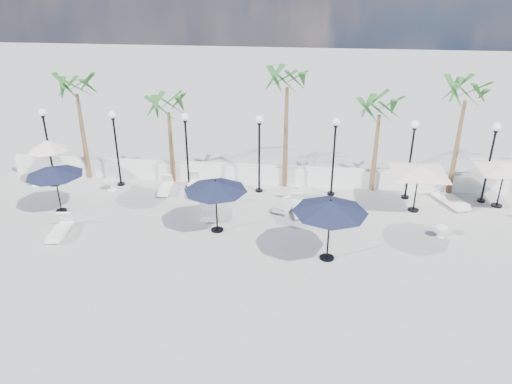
# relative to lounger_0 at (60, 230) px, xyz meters

# --- Properties ---
(ground) EXTENTS (100.00, 100.00, 0.00)m
(ground) POSITION_rel_lounger_0_xyz_m (7.74, -1.39, -0.23)
(ground) COLOR #9B9B96
(ground) RESTS_ON ground
(balustrade) EXTENTS (26.00, 0.30, 1.01)m
(balustrade) POSITION_rel_lounger_0_xyz_m (7.74, 6.11, 0.24)
(balustrade) COLOR white
(balustrade) RESTS_ON ground
(lamppost_0) EXTENTS (0.36, 0.36, 3.84)m
(lamppost_0) POSITION_rel_lounger_0_xyz_m (-2.76, 5.11, 2.26)
(lamppost_0) COLOR black
(lamppost_0) RESTS_ON ground
(lamppost_1) EXTENTS (0.36, 0.36, 3.84)m
(lamppost_1) POSITION_rel_lounger_0_xyz_m (0.74, 5.11, 2.26)
(lamppost_1) COLOR black
(lamppost_1) RESTS_ON ground
(lamppost_2) EXTENTS (0.36, 0.36, 3.84)m
(lamppost_2) POSITION_rel_lounger_0_xyz_m (4.24, 5.11, 2.26)
(lamppost_2) COLOR black
(lamppost_2) RESTS_ON ground
(lamppost_3) EXTENTS (0.36, 0.36, 3.84)m
(lamppost_3) POSITION_rel_lounger_0_xyz_m (7.74, 5.11, 2.26)
(lamppost_3) COLOR black
(lamppost_3) RESTS_ON ground
(lamppost_4) EXTENTS (0.36, 0.36, 3.84)m
(lamppost_4) POSITION_rel_lounger_0_xyz_m (11.24, 5.11, 2.26)
(lamppost_4) COLOR black
(lamppost_4) RESTS_ON ground
(lamppost_5) EXTENTS (0.36, 0.36, 3.84)m
(lamppost_5) POSITION_rel_lounger_0_xyz_m (14.74, 5.11, 2.26)
(lamppost_5) COLOR black
(lamppost_5) RESTS_ON ground
(lamppost_6) EXTENTS (0.36, 0.36, 3.84)m
(lamppost_6) POSITION_rel_lounger_0_xyz_m (18.24, 5.11, 2.26)
(lamppost_6) COLOR black
(lamppost_6) RESTS_ON ground
(palm_0) EXTENTS (2.60, 2.60, 5.50)m
(palm_0) POSITION_rel_lounger_0_xyz_m (-1.26, 5.91, 4.31)
(palm_0) COLOR brown
(palm_0) RESTS_ON ground
(palm_1) EXTENTS (2.60, 2.60, 4.70)m
(palm_1) POSITION_rel_lounger_0_xyz_m (3.24, 5.91, 3.53)
(palm_1) COLOR brown
(palm_1) RESTS_ON ground
(palm_2) EXTENTS (2.60, 2.60, 6.10)m
(palm_2) POSITION_rel_lounger_0_xyz_m (8.94, 5.91, 4.89)
(palm_2) COLOR brown
(palm_2) RESTS_ON ground
(palm_3) EXTENTS (2.60, 2.60, 4.90)m
(palm_3) POSITION_rel_lounger_0_xyz_m (13.24, 5.91, 3.72)
(palm_3) COLOR brown
(palm_3) RESTS_ON ground
(palm_4) EXTENTS (2.60, 2.60, 5.70)m
(palm_4) POSITION_rel_lounger_0_xyz_m (16.94, 5.91, 4.50)
(palm_4) COLOR brown
(palm_4) RESTS_ON ground
(lounger_0) EXTENTS (0.74, 1.85, 0.68)m
(lounger_0) POSITION_rel_lounger_0_xyz_m (0.00, 0.00, 0.00)
(lounger_0) COLOR white
(lounger_0) RESTS_ON ground
(lounger_1) EXTENTS (1.09, 2.06, 0.74)m
(lounger_1) POSITION_rel_lounger_0_xyz_m (4.57, 4.79, 0.02)
(lounger_1) COLOR white
(lounger_1) RESTS_ON ground
(lounger_2) EXTENTS (0.64, 1.65, 0.61)m
(lounger_2) POSITION_rel_lounger_0_xyz_m (3.18, 4.59, -0.02)
(lounger_2) COLOR white
(lounger_2) RESTS_ON ground
(lounger_3) EXTENTS (1.05, 2.26, 0.81)m
(lounger_3) POSITION_rel_lounger_0_xyz_m (5.75, 2.58, 0.05)
(lounger_3) COLOR white
(lounger_3) RESTS_ON ground
(lounger_4) EXTENTS (0.84, 1.79, 0.65)m
(lounger_4) POSITION_rel_lounger_0_xyz_m (9.72, 3.09, -0.01)
(lounger_4) COLOR white
(lounger_4) RESTS_ON ground
(lounger_5) EXTENTS (1.32, 2.11, 0.76)m
(lounger_5) POSITION_rel_lounger_0_xyz_m (9.22, 3.58, 0.03)
(lounger_5) COLOR white
(lounger_5) RESTS_ON ground
(lounger_6) EXTENTS (1.45, 2.13, 0.77)m
(lounger_6) POSITION_rel_lounger_0_xyz_m (16.72, 4.66, 0.03)
(lounger_6) COLOR white
(lounger_6) RESTS_ON ground
(side_table_0) EXTENTS (0.53, 0.53, 0.52)m
(side_table_0) POSITION_rel_lounger_0_xyz_m (-3.44, 4.52, 0.08)
(side_table_0) COLOR white
(side_table_0) RESTS_ON ground
(side_table_1) EXTENTS (0.59, 0.59, 0.57)m
(side_table_1) POSITION_rel_lounger_0_xyz_m (0.53, 4.42, 0.12)
(side_table_1) COLOR white
(side_table_1) RESTS_ON ground
(side_table_2) EXTENTS (0.48, 0.48, 0.47)m
(side_table_2) POSITION_rel_lounger_0_xyz_m (15.61, 1.51, 0.06)
(side_table_2) COLOR white
(side_table_2) RESTS_ON ground
(parasol_navy_left) EXTENTS (2.50, 2.50, 2.21)m
(parasol_navy_left) POSITION_rel_lounger_0_xyz_m (-0.94, 2.04, 1.72)
(parasol_navy_left) COLOR black
(parasol_navy_left) RESTS_ON ground
(parasol_navy_mid) EXTENTS (2.60, 2.60, 2.34)m
(parasol_navy_mid) POSITION_rel_lounger_0_xyz_m (6.39, 1.05, 1.82)
(parasol_navy_mid) COLOR black
(parasol_navy_mid) RESTS_ON ground
(parasol_navy_right) EXTENTS (2.80, 2.80, 2.51)m
(parasol_navy_right) POSITION_rel_lounger_0_xyz_m (10.93, -0.62, 1.98)
(parasol_navy_right) COLOR black
(parasol_navy_right) RESTS_ON ground
(parasol_cream_sq_a) EXTENTS (4.81, 4.81, 2.36)m
(parasol_cream_sq_a) POSITION_rel_lounger_0_xyz_m (18.82, 4.70, 1.96)
(parasol_cream_sq_a) COLOR black
(parasol_cream_sq_a) RESTS_ON ground
(parasol_cream_sq_b) EXTENTS (4.69, 4.69, 2.35)m
(parasol_cream_sq_b) POSITION_rel_lounger_0_xyz_m (14.91, 3.82, 1.95)
(parasol_cream_sq_b) COLOR black
(parasol_cream_sq_b) RESTS_ON ground
(parasol_cream_small) EXTENTS (1.96, 1.96, 2.41)m
(parasol_cream_small) POSITION_rel_lounger_0_xyz_m (-2.60, 4.81, 1.84)
(parasol_cream_small) COLOR black
(parasol_cream_small) RESTS_ON ground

